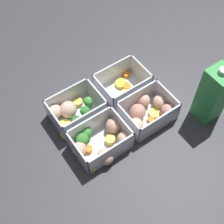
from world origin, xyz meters
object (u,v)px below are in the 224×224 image
object	(u,v)px
container_near_left	(121,87)
container_far_left	(148,112)
container_far_right	(102,142)
juice_carton	(213,95)
container_near_right	(73,112)

from	to	relation	value
container_near_left	container_far_left	bearing A→B (deg)	93.67
container_far_right	juice_carton	bearing A→B (deg)	164.64
container_near_right	container_far_left	distance (m)	0.22
container_near_left	container_near_right	world-z (taller)	same
container_near_left	container_near_right	bearing A→B (deg)	-1.52
container_near_right	container_far_left	world-z (taller)	same
container_far_left	container_far_right	xyz separation A→B (m)	(0.17, 0.00, 0.00)
container_near_right	container_far_left	bearing A→B (deg)	145.10
container_near_left	container_far_right	xyz separation A→B (m)	(0.16, 0.13, 0.00)
container_far_left	container_near_right	bearing A→B (deg)	-34.90
container_near_left	container_far_left	distance (m)	0.12
container_far_right	juice_carton	size ratio (longest dim) A/B	0.88
container_far_right	container_near_right	bearing A→B (deg)	-83.59
container_far_left	container_near_left	bearing A→B (deg)	-86.33
container_near_left	container_far_right	size ratio (longest dim) A/B	0.93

